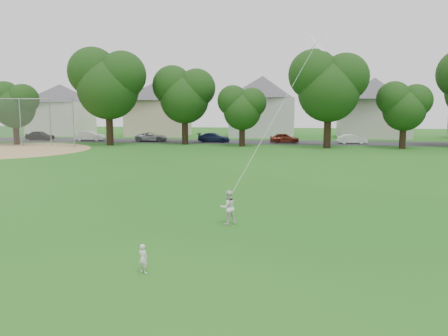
# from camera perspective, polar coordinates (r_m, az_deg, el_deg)

# --- Properties ---
(ground) EXTENTS (160.00, 160.00, 0.00)m
(ground) POSITION_cam_1_polar(r_m,az_deg,el_deg) (14.93, -5.30, -9.78)
(ground) COLOR #145413
(ground) RESTS_ON ground
(street) EXTENTS (90.00, 7.00, 0.01)m
(street) POSITION_cam_1_polar(r_m,az_deg,el_deg) (56.11, 4.48, 3.40)
(street) COLOR #2D2D30
(street) RESTS_ON ground
(dirt_infield) EXTENTS (18.00, 18.00, 0.02)m
(dirt_infield) POSITION_cam_1_polar(r_m,az_deg,el_deg) (51.26, -27.05, 2.10)
(dirt_infield) COLOR #9E7F51
(dirt_infield) RESTS_ON ground
(toddler) EXTENTS (0.35, 0.29, 0.83)m
(toddler) POSITION_cam_1_polar(r_m,az_deg,el_deg) (12.45, -10.54, -11.56)
(toddler) COLOR silver
(toddler) RESTS_ON ground
(older_boy) EXTENTS (0.82, 0.77, 1.34)m
(older_boy) POSITION_cam_1_polar(r_m,az_deg,el_deg) (17.01, 0.54, -5.17)
(older_boy) COLOR white
(older_boy) RESTS_ON ground
(kite) EXTENTS (2.34, 3.80, 9.92)m
(kite) POSITION_cam_1_polar(r_m,az_deg,el_deg) (19.60, 7.04, 7.30)
(kite) COLOR silver
(kite) RESTS_ON ground
(baseball_backstop) EXTENTS (11.86, 4.91, 5.41)m
(baseball_backstop) POSITION_cam_1_polar(r_m,az_deg,el_deg) (54.59, -25.22, 5.36)
(baseball_backstop) COLOR gray
(baseball_backstop) RESTS_ON ground
(tree_row) EXTENTS (80.72, 9.38, 11.64)m
(tree_row) POSITION_cam_1_polar(r_m,az_deg,el_deg) (49.96, 8.42, 10.39)
(tree_row) COLOR black
(tree_row) RESTS_ON ground
(parked_cars) EXTENTS (44.53, 2.40, 1.29)m
(parked_cars) POSITION_cam_1_polar(r_m,az_deg,el_deg) (56.73, -6.51, 4.04)
(parked_cars) COLOR black
(parked_cars) RESTS_ON ground
(house_row) EXTENTS (76.53, 13.76, 10.60)m
(house_row) POSITION_cam_1_polar(r_m,az_deg,el_deg) (65.87, 5.95, 8.57)
(house_row) COLOR silver
(house_row) RESTS_ON ground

